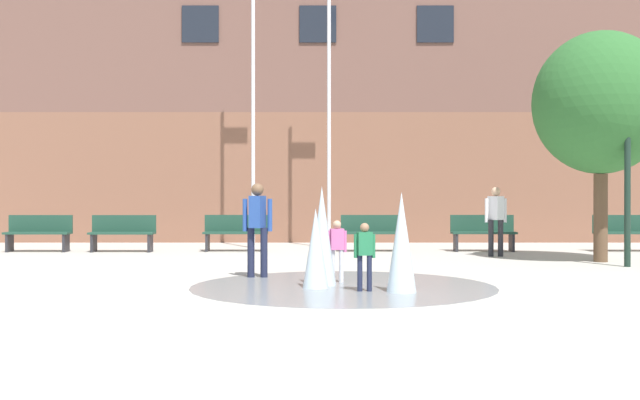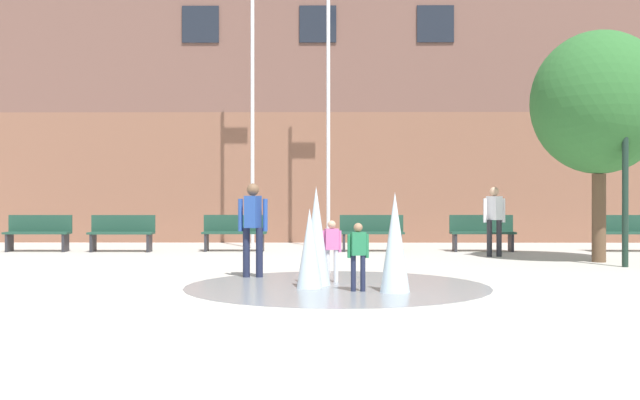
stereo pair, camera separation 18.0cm
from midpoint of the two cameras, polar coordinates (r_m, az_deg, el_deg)
name	(u,v)px [view 1 (the left image)]	position (r m, az deg, el deg)	size (l,w,h in m)	color
ground_plane	(311,331)	(7.70, -1.40, -9.92)	(100.00, 100.00, 0.00)	#B2ADA3
library_building	(315,109)	(25.47, -0.58, 6.92)	(36.00, 6.05, 8.66)	brown
splash_fountain	(344,250)	(11.18, 1.34, -3.80)	(4.62, 4.62, 1.52)	gray
park_bench_far_left	(35,232)	(19.92, -21.12, -2.32)	(1.60, 0.44, 0.91)	#28282D
park_bench_left_of_flagpoles	(119,233)	(19.23, -15.29, -2.41)	(1.60, 0.44, 0.91)	#28282D
park_bench_under_left_flagpole	(233,232)	(18.88, -6.93, -2.45)	(1.60, 0.44, 0.91)	#28282D
park_bench_center	(370,232)	(18.76, 3.55, -2.46)	(1.60, 0.44, 0.91)	#28282D
park_bench_under_right_flagpole	(480,232)	(19.18, 11.83, -2.41)	(1.60, 0.44, 0.91)	#28282D
park_bench_near_trashcan	(623,232)	(20.19, 21.84, -2.29)	(1.60, 0.44, 0.91)	#28282D
adult_near_bench	(493,216)	(17.53, 12.73, -1.17)	(0.50, 0.39, 1.59)	#28282D
child_in_fountain	(362,251)	(10.77, 2.71, -3.92)	(0.31, 0.17, 0.99)	#1E233D
teen_by_trashcan	(254,222)	(12.68, -5.42, -1.69)	(0.50, 0.38, 1.59)	#1E233D
child_with_pink_shirt	(334,246)	(11.89, 0.64, -3.53)	(0.31, 0.16, 0.99)	silver
flagpole_left	(251,82)	(20.27, -5.52, 8.95)	(0.80, 0.10, 8.37)	silver
flagpole_right	(327,90)	(20.15, 0.29, 8.35)	(0.80, 0.10, 7.92)	silver
lamp_post_right_lane	(624,146)	(15.73, 21.85, 3.83)	(0.32, 0.32, 3.56)	#192D23
street_tree_near_building	(597,104)	(16.81, 20.09, 6.92)	(2.81, 2.81, 4.83)	brown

